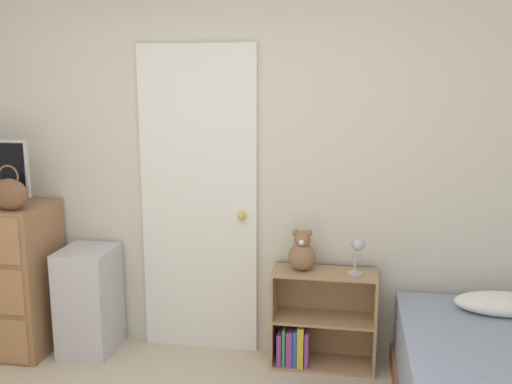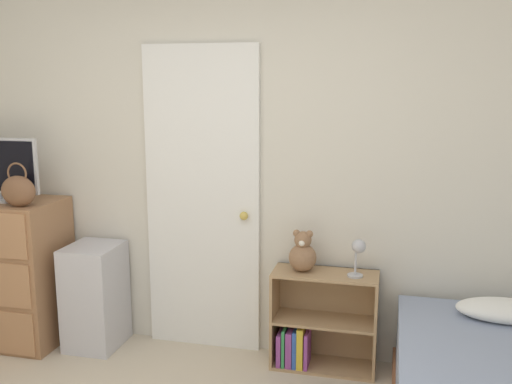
{
  "view_description": "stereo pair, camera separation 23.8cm",
  "coord_description": "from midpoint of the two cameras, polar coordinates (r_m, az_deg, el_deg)",
  "views": [
    {
      "loc": [
        0.81,
        -1.55,
        1.81
      ],
      "look_at": [
        0.24,
        1.81,
        1.15
      ],
      "focal_mm": 40.0,
      "sensor_mm": 36.0,
      "label": 1
    },
    {
      "loc": [
        1.04,
        -1.5,
        1.81
      ],
      "look_at": [
        0.24,
        1.81,
        1.15
      ],
      "focal_mm": 40.0,
      "sensor_mm": 36.0,
      "label": 2
    }
  ],
  "objects": [
    {
      "name": "desk_lamp",
      "position": [
        3.54,
        12.09,
        -5.81
      ],
      "size": [
        0.11,
        0.1,
        0.24
      ],
      "color": "#B2B2B7",
      "rests_on": "bookshelf"
    },
    {
      "name": "teddy_bear",
      "position": [
        3.62,
        6.58,
        -6.15
      ],
      "size": [
        0.18,
        0.18,
        0.27
      ],
      "color": "#8C6647",
      "rests_on": "bookshelf"
    },
    {
      "name": "wall_back",
      "position": [
        3.77,
        -0.68,
        2.81
      ],
      "size": [
        10.0,
        0.06,
        2.55
      ],
      "color": "beige",
      "rests_on": "ground_plane"
    },
    {
      "name": "handbag",
      "position": [
        3.94,
        -21.1,
        0.12
      ],
      "size": [
        0.24,
        0.13,
        0.29
      ],
      "color": "brown",
      "rests_on": "dresser"
    },
    {
      "name": "door_closed",
      "position": [
        3.82,
        -3.59,
        -0.92
      ],
      "size": [
        0.78,
        0.09,
        2.05
      ],
      "color": "white",
      "rests_on": "ground_plane"
    },
    {
      "name": "dresser",
      "position": [
        4.35,
        -22.4,
        -7.31
      ],
      "size": [
        0.82,
        0.51,
        1.01
      ],
      "color": "#996B47",
      "rests_on": "ground_plane"
    },
    {
      "name": "bookshelf",
      "position": [
        3.79,
        7.79,
        -13.25
      ],
      "size": [
        0.66,
        0.27,
        0.64
      ],
      "color": "tan",
      "rests_on": "ground_plane"
    },
    {
      "name": "storage_bin",
      "position": [
        4.11,
        -14.18,
        -10.06
      ],
      "size": [
        0.34,
        0.39,
        0.72
      ],
      "color": "silver",
      "rests_on": "ground_plane"
    }
  ]
}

